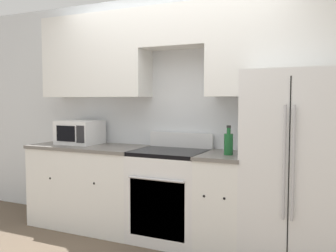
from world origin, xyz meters
TOP-DOWN VIEW (x-y plane):
  - ground_plane at (0.00, 0.00)m, footprint 12.00×12.00m
  - wall_back at (-0.00, 0.58)m, footprint 8.00×0.39m
  - lower_cabinets_left at (-1.00, 0.31)m, footprint 1.34×0.64m
  - lower_cabinets_right at (0.60, 0.31)m, footprint 0.44×0.64m
  - oven_range at (0.02, 0.31)m, footprint 0.73×0.65m
  - refrigerator at (1.23, 0.37)m, footprint 0.85×0.78m
  - microwave at (-1.17, 0.38)m, footprint 0.46×0.40m
  - bottle at (0.65, 0.27)m, footprint 0.08×0.08m

SIDE VIEW (x-z plane):
  - ground_plane at x=0.00m, z-range 0.00..0.00m
  - lower_cabinets_left at x=-1.00m, z-range 0.00..0.93m
  - lower_cabinets_right at x=0.60m, z-range 0.00..0.93m
  - oven_range at x=0.02m, z-range -0.07..1.02m
  - refrigerator at x=1.23m, z-range 0.00..1.71m
  - bottle at x=0.65m, z-range 0.90..1.18m
  - microwave at x=-1.17m, z-range 0.93..1.20m
  - wall_back at x=0.00m, z-range 0.28..2.88m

